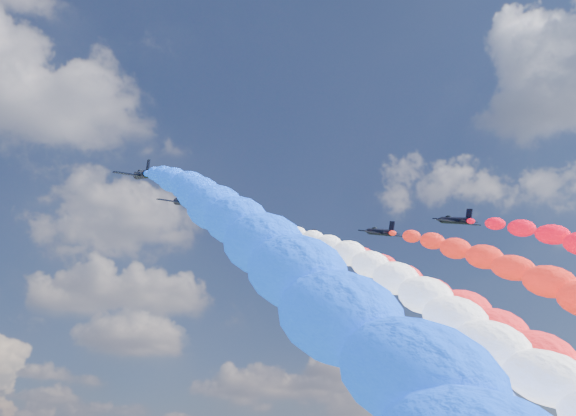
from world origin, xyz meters
name	(u,v)px	position (x,y,z in m)	size (l,w,h in m)	color
jet_0	(142,175)	(-30.49, -6.76, 109.01)	(9.43, 12.64, 2.79)	black
trail_0	(226,246)	(-30.49, -57.25, 81.68)	(7.30, 98.19, 58.39)	blue
jet_1	(183,201)	(-21.11, 2.90, 109.01)	(9.43, 12.64, 2.79)	black
trail_1	(282,280)	(-21.11, -47.60, 81.68)	(7.30, 98.19, 58.39)	blue
jet_2	(224,229)	(-9.52, 14.93, 109.01)	(9.43, 12.64, 2.79)	black
trail_2	(332,311)	(-9.52, -35.56, 81.68)	(7.30, 98.19, 58.39)	#2258FF
jet_3	(275,229)	(0.08, 11.31, 109.01)	(9.43, 12.64, 2.79)	black
trail_3	(410,311)	(0.08, -39.18, 81.68)	(7.30, 98.19, 58.39)	white
jet_4	(247,246)	(-1.64, 24.02, 109.01)	(9.43, 12.64, 2.79)	black
trail_4	(355,328)	(-1.64, -26.47, 81.68)	(7.30, 98.19, 58.39)	white
jet_5	(304,240)	(8.27, 15.46, 109.01)	(9.43, 12.64, 2.79)	black
trail_5	(447,322)	(8.27, -35.04, 81.68)	(7.30, 98.19, 58.39)	red
jet_6	(380,232)	(20.71, 5.19, 109.01)	(9.43, 12.64, 2.79)	black
trail_6	(570,314)	(20.71, -45.30, 81.68)	(7.30, 98.19, 58.39)	red
jet_7	(455,220)	(30.99, -6.51, 109.01)	(9.43, 12.64, 2.79)	black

